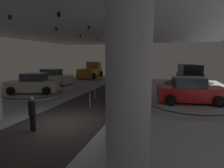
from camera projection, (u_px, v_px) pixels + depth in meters
ground at (62, 123)px, 9.55m from camera, size 24.00×44.00×0.06m
ceiling_with_spotlights at (57, 10)px, 8.76m from camera, size 24.00×44.00×0.39m
column_right at (128, 77)px, 5.55m from camera, size 1.38×1.38×5.50m
display_platform_mid_right at (190, 105)px, 12.52m from camera, size 5.62×5.62×0.34m
display_car_mid_right at (190, 91)px, 12.39m from camera, size 4.42×2.73×1.71m
display_platform_mid_left at (34, 94)px, 16.20m from camera, size 4.81×4.81×0.29m
display_car_mid_left at (33, 84)px, 16.08m from camera, size 4.56×3.24×1.71m
display_platform_deep_left at (90, 79)px, 27.78m from camera, size 6.01×6.01×0.37m
pickup_truck_deep_left at (91, 71)px, 27.93m from camera, size 2.92×5.42×2.30m
display_platform_deep_right at (188, 83)px, 23.10m from camera, size 5.76×5.76×0.30m
pickup_truck_deep_right at (188, 75)px, 22.66m from camera, size 3.49×5.61×2.30m
display_platform_far_right at (192, 90)px, 18.42m from camera, size 5.68×5.68×0.24m
pickup_truck_far_right at (193, 79)px, 18.56m from camera, size 3.36×5.58×2.30m
display_platform_far_left at (53, 85)px, 21.16m from camera, size 4.85×4.85×0.34m
display_car_far_left at (52, 77)px, 21.04m from camera, size 4.38×2.60×1.71m
visitor_walking_near at (32, 112)px, 8.41m from camera, size 0.32×0.32×1.59m
stanchion_a at (95, 94)px, 15.04m from camera, size 0.28×0.28×1.01m
stanchion_c at (90, 102)px, 12.52m from camera, size 0.28×0.28×1.01m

